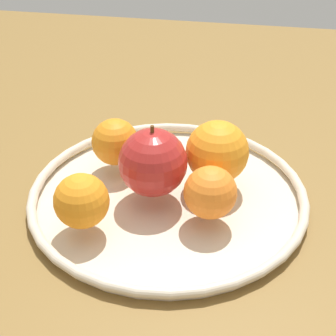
# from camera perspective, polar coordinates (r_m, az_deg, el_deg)

# --- Properties ---
(ground_plane) EXTENTS (1.46, 1.46, 0.04)m
(ground_plane) POSITION_cam_1_polar(r_m,az_deg,el_deg) (0.65, 0.00, -5.00)
(ground_plane) COLOR brown
(fruit_bowl) EXTENTS (0.35, 0.35, 0.02)m
(fruit_bowl) POSITION_cam_1_polar(r_m,az_deg,el_deg) (0.63, 0.00, -2.94)
(fruit_bowl) COLOR beige
(fruit_bowl) RESTS_ON ground_plane
(apple) EXTENTS (0.08, 0.08, 0.09)m
(apple) POSITION_cam_1_polar(r_m,az_deg,el_deg) (0.60, -1.72, 0.63)
(apple) COLOR #AF2623
(apple) RESTS_ON fruit_bowl
(orange_front_left) EXTENTS (0.06, 0.06, 0.06)m
(orange_front_left) POSITION_cam_1_polar(r_m,az_deg,el_deg) (0.56, -9.77, -3.70)
(orange_front_left) COLOR orange
(orange_front_left) RESTS_ON fruit_bowl
(orange_back_left) EXTENTS (0.06, 0.06, 0.06)m
(orange_back_left) POSITION_cam_1_polar(r_m,az_deg,el_deg) (0.57, 4.81, -2.78)
(orange_back_left) COLOR orange
(orange_back_left) RESTS_ON fruit_bowl
(orange_center) EXTENTS (0.08, 0.08, 0.08)m
(orange_center) POSITION_cam_1_polar(r_m,az_deg,el_deg) (0.63, 5.59, 1.83)
(orange_center) COLOR orange
(orange_center) RESTS_ON fruit_bowl
(orange_back_right) EXTENTS (0.06, 0.06, 0.06)m
(orange_back_right) POSITION_cam_1_polar(r_m,az_deg,el_deg) (0.66, -6.01, 2.96)
(orange_back_right) COLOR orange
(orange_back_right) RESTS_ON fruit_bowl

